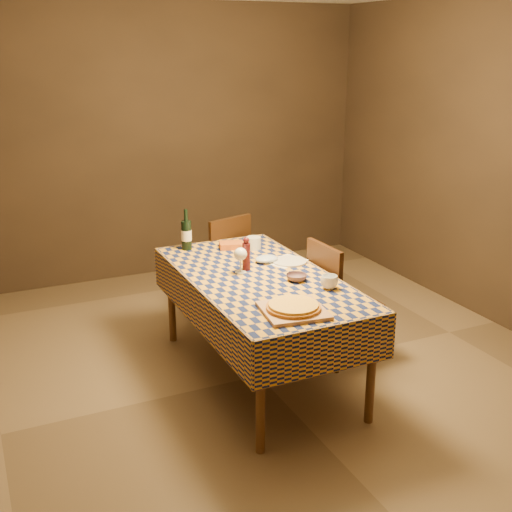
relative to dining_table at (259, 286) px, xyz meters
name	(u,v)px	position (x,y,z in m)	size (l,w,h in m)	color
room	(259,193)	(0.00, 0.00, 0.66)	(5.00, 5.10, 2.70)	brown
dining_table	(259,286)	(0.00, 0.00, 0.00)	(0.94, 1.84, 0.77)	brown
cutting_board	(293,311)	(-0.08, -0.66, 0.09)	(0.36, 0.36, 0.02)	#B47E54
pizza	(293,306)	(-0.08, -0.66, 0.11)	(0.42, 0.42, 0.03)	#A7621B
pepper_mill	(246,255)	(-0.03, 0.16, 0.19)	(0.07, 0.07, 0.24)	#4B1114
bowl	(296,277)	(0.19, -0.18, 0.10)	(0.14, 0.14, 0.04)	#604750
wine_glass	(241,255)	(-0.09, 0.12, 0.21)	(0.09, 0.09, 0.18)	white
wine_bottle	(186,234)	(-0.25, 0.79, 0.20)	(0.10, 0.10, 0.32)	black
deli_tub	(254,243)	(0.22, 0.58, 0.12)	(0.11, 0.11, 0.10)	silver
takeout_container	(231,245)	(0.08, 0.67, 0.10)	(0.18, 0.13, 0.05)	#B95618
white_plate	(289,261)	(0.32, 0.17, 0.08)	(0.25, 0.25, 0.01)	silver
tumbler	(329,282)	(0.31, -0.41, 0.12)	(0.11, 0.11, 0.09)	white
flour_patch	(286,261)	(0.31, 0.20, 0.08)	(0.27, 0.21, 0.00)	white
flour_bag	(267,259)	(0.18, 0.24, 0.10)	(0.17, 0.13, 0.05)	#ACC1DC
chair_far	(222,261)	(0.16, 1.08, -0.17)	(0.52, 0.53, 0.93)	black
chair_right	(336,295)	(0.63, -0.01, -0.17)	(0.45, 0.44, 0.93)	black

